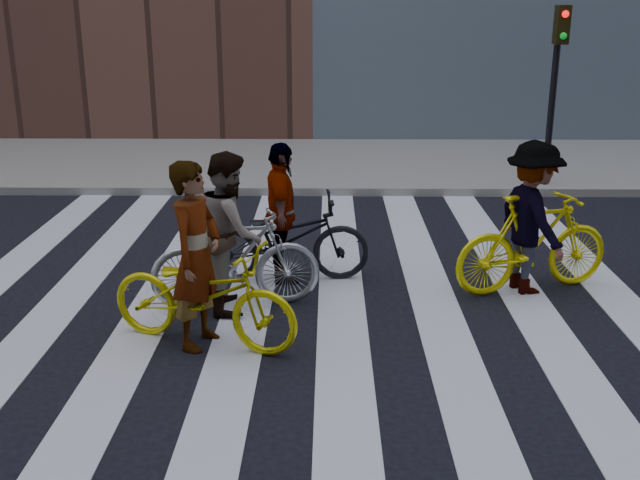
{
  "coord_description": "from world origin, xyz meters",
  "views": [
    {
      "loc": [
        0.4,
        -8.19,
        3.43
      ],
      "look_at": [
        0.29,
        0.3,
        0.68
      ],
      "focal_mm": 42.0,
      "sensor_mm": 36.0,
      "label": 1
    }
  ],
  "objects_px": {
    "bike_dark_rear": "(285,239)",
    "bike_silver_mid": "(235,259)",
    "rider_mid": "(230,231)",
    "rider_left": "(196,256)",
    "rider_right": "(532,218)",
    "bike_yellow_right": "(533,243)",
    "traffic_signal": "(557,67)",
    "rider_rear": "(281,213)",
    "bike_yellow_left": "(203,295)"
  },
  "relations": [
    {
      "from": "rider_left",
      "to": "rider_rear",
      "type": "distance_m",
      "value": 2.0
    },
    {
      "from": "bike_yellow_right",
      "to": "rider_left",
      "type": "height_order",
      "value": "rider_left"
    },
    {
      "from": "bike_dark_rear",
      "to": "bike_silver_mid",
      "type": "bearing_deg",
      "value": 143.25
    },
    {
      "from": "bike_dark_rear",
      "to": "rider_mid",
      "type": "xyz_separation_m",
      "value": [
        -0.58,
        -0.86,
        0.36
      ]
    },
    {
      "from": "bike_dark_rear",
      "to": "rider_left",
      "type": "height_order",
      "value": "rider_left"
    },
    {
      "from": "bike_silver_mid",
      "to": "rider_rear",
      "type": "distance_m",
      "value": 1.03
    },
    {
      "from": "traffic_signal",
      "to": "bike_yellow_right",
      "type": "relative_size",
      "value": 1.62
    },
    {
      "from": "bike_yellow_left",
      "to": "rider_left",
      "type": "distance_m",
      "value": 0.43
    },
    {
      "from": "bike_dark_rear",
      "to": "rider_mid",
      "type": "height_order",
      "value": "rider_mid"
    },
    {
      "from": "bike_silver_mid",
      "to": "rider_mid",
      "type": "bearing_deg",
      "value": 80.67
    },
    {
      "from": "bike_yellow_left",
      "to": "bike_yellow_right",
      "type": "height_order",
      "value": "bike_yellow_right"
    },
    {
      "from": "bike_yellow_left",
      "to": "rider_mid",
      "type": "xyz_separation_m",
      "value": [
        0.16,
        1.0,
        0.37
      ]
    },
    {
      "from": "traffic_signal",
      "to": "rider_rear",
      "type": "bearing_deg",
      "value": -135.12
    },
    {
      "from": "bike_silver_mid",
      "to": "rider_left",
      "type": "distance_m",
      "value": 1.1
    },
    {
      "from": "bike_dark_rear",
      "to": "rider_left",
      "type": "distance_m",
      "value": 2.06
    },
    {
      "from": "rider_right",
      "to": "bike_silver_mid",
      "type": "bearing_deg",
      "value": 81.72
    },
    {
      "from": "bike_dark_rear",
      "to": "traffic_signal",
      "type": "bearing_deg",
      "value": -50.21
    },
    {
      "from": "traffic_signal",
      "to": "bike_silver_mid",
      "type": "height_order",
      "value": "traffic_signal"
    },
    {
      "from": "traffic_signal",
      "to": "rider_rear",
      "type": "height_order",
      "value": "traffic_signal"
    },
    {
      "from": "bike_silver_mid",
      "to": "rider_rear",
      "type": "relative_size",
      "value": 1.1
    },
    {
      "from": "bike_yellow_left",
      "to": "rider_left",
      "type": "relative_size",
      "value": 1.07
    },
    {
      "from": "traffic_signal",
      "to": "bike_dark_rear",
      "type": "height_order",
      "value": "traffic_signal"
    },
    {
      "from": "bike_silver_mid",
      "to": "rider_mid",
      "type": "distance_m",
      "value": 0.33
    },
    {
      "from": "bike_yellow_right",
      "to": "rider_right",
      "type": "xyz_separation_m",
      "value": [
        -0.05,
        0.0,
        0.31
      ]
    },
    {
      "from": "rider_mid",
      "to": "rider_rear",
      "type": "distance_m",
      "value": 1.01
    },
    {
      "from": "bike_dark_rear",
      "to": "rider_mid",
      "type": "bearing_deg",
      "value": 140.88
    },
    {
      "from": "rider_left",
      "to": "rider_right",
      "type": "bearing_deg",
      "value": -48.2
    },
    {
      "from": "traffic_signal",
      "to": "bike_silver_mid",
      "type": "relative_size",
      "value": 1.71
    },
    {
      "from": "traffic_signal",
      "to": "rider_mid",
      "type": "bearing_deg",
      "value": -133.28
    },
    {
      "from": "traffic_signal",
      "to": "bike_silver_mid",
      "type": "xyz_separation_m",
      "value": [
        -5.07,
        -5.44,
        -1.69
      ]
    },
    {
      "from": "bike_yellow_left",
      "to": "rider_rear",
      "type": "relative_size",
      "value": 1.17
    },
    {
      "from": "rider_mid",
      "to": "rider_rear",
      "type": "xyz_separation_m",
      "value": [
        0.53,
        0.86,
        -0.03
      ]
    },
    {
      "from": "traffic_signal",
      "to": "rider_rear",
      "type": "relative_size",
      "value": 1.87
    },
    {
      "from": "bike_silver_mid",
      "to": "rider_rear",
      "type": "xyz_separation_m",
      "value": [
        0.48,
        0.86,
        0.3
      ]
    },
    {
      "from": "traffic_signal",
      "to": "rider_left",
      "type": "height_order",
      "value": "traffic_signal"
    },
    {
      "from": "bike_yellow_left",
      "to": "bike_dark_rear",
      "type": "bearing_deg",
      "value": -2.1
    },
    {
      "from": "traffic_signal",
      "to": "bike_yellow_left",
      "type": "relative_size",
      "value": 1.6
    },
    {
      "from": "traffic_signal",
      "to": "rider_right",
      "type": "distance_m",
      "value": 5.32
    },
    {
      "from": "bike_yellow_right",
      "to": "rider_mid",
      "type": "height_order",
      "value": "rider_mid"
    },
    {
      "from": "bike_silver_mid",
      "to": "rider_left",
      "type": "relative_size",
      "value": 1.0
    },
    {
      "from": "bike_yellow_right",
      "to": "bike_dark_rear",
      "type": "xyz_separation_m",
      "value": [
        -3.02,
        0.32,
        -0.06
      ]
    },
    {
      "from": "bike_yellow_left",
      "to": "bike_silver_mid",
      "type": "distance_m",
      "value": 1.02
    },
    {
      "from": "rider_left",
      "to": "bike_yellow_left",
      "type": "bearing_deg",
      "value": -70.51
    },
    {
      "from": "bike_yellow_left",
      "to": "bike_dark_rear",
      "type": "xyz_separation_m",
      "value": [
        0.74,
        1.86,
        0.01
      ]
    },
    {
      "from": "rider_left",
      "to": "rider_right",
      "type": "height_order",
      "value": "rider_left"
    },
    {
      "from": "bike_yellow_right",
      "to": "bike_dark_rear",
      "type": "relative_size",
      "value": 0.97
    },
    {
      "from": "bike_yellow_right",
      "to": "bike_dark_rear",
      "type": "height_order",
      "value": "bike_yellow_right"
    },
    {
      "from": "bike_silver_mid",
      "to": "traffic_signal",
      "type": "bearing_deg",
      "value": -52.32
    },
    {
      "from": "bike_silver_mid",
      "to": "bike_yellow_right",
      "type": "xyz_separation_m",
      "value": [
        3.55,
        0.54,
        0.03
      ]
    },
    {
      "from": "bike_yellow_right",
      "to": "traffic_signal",
      "type": "bearing_deg",
      "value": -34.44
    }
  ]
}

